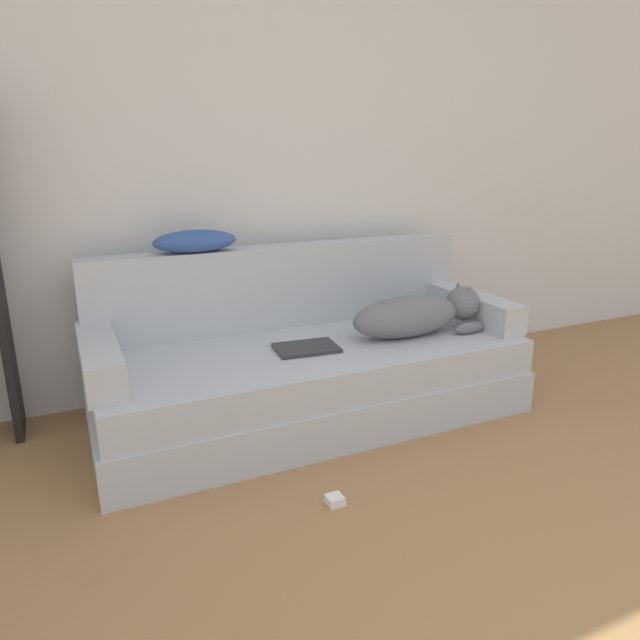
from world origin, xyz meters
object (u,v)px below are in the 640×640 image
Objects in this scene: couch at (312,381)px; throw_pillow at (195,241)px; dog at (418,314)px; power_adapter at (335,500)px; laptop at (306,348)px.

throw_pillow is at bearing 142.90° from couch.
power_adapter is (-0.80, -0.65, -0.48)m from dog.
couch is at bearing 72.21° from power_adapter.
couch is 5.11× the size of throw_pillow.
couch is at bearing -37.10° from throw_pillow.
couch is 0.22m from laptop.
power_adapter is at bearing -78.10° from throw_pillow.
dog is 0.62m from laptop.
dog is 1.18m from throw_pillow.
dog is 11.91× the size of power_adapter.
throw_pillow is at bearing 156.45° from dog.
dog is at bearing 2.97° from laptop.
couch reaches higher than power_adapter.
throw_pillow reaches higher than couch.
laptop is 0.76× the size of throw_pillow.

